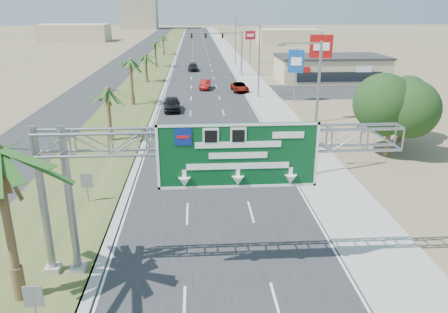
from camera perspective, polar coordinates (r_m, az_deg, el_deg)
name	(u,v)px	position (r m, az deg, el deg)	size (l,w,h in m)	color
road	(200,55)	(119.35, -3.18, 13.14)	(12.00, 300.00, 0.02)	#28282B
sidewalk_right	(232,54)	(119.74, 1.00, 13.21)	(4.00, 300.00, 0.10)	#9E9B93
median_grass	(162,55)	(119.65, -8.10, 13.03)	(7.00, 300.00, 0.12)	#3D5124
opposing_road	(135,55)	(120.37, -11.50, 12.85)	(8.00, 300.00, 0.02)	#28282B
sign_gantry	(203,152)	(19.65, -2.82, 0.53)	(16.75, 1.24, 7.50)	gray
palm_row_b	(107,91)	(42.18, -15.04, 8.32)	(3.99, 3.99, 5.95)	brown
palm_row_c	(130,61)	(57.68, -12.15, 12.06)	(3.99, 3.99, 6.75)	brown
palm_row_d	(146,56)	(75.56, -10.20, 12.80)	(3.99, 3.99, 5.45)	brown
palm_row_e	(155,43)	(94.34, -9.00, 14.47)	(3.99, 3.99, 6.15)	brown
palm_row_f	(163,37)	(119.23, -7.96, 15.25)	(3.99, 3.99, 5.75)	brown
streetlight_near	(314,116)	(32.79, 11.64, 5.27)	(3.27, 0.44, 10.00)	gray
streetlight_mid	(257,64)	(61.78, 4.39, 11.95)	(3.27, 0.44, 10.00)	gray
streetlight_far	(235,43)	(97.39, 1.39, 14.60)	(3.27, 0.44, 10.00)	gray
signal_mast	(231,49)	(81.28, 0.87, 13.82)	(10.28, 0.71, 8.00)	gray
store_building	(330,69)	(78.93, 13.73, 11.05)	(18.00, 10.00, 4.00)	#CEBC8B
oak_near	(392,105)	(39.13, 21.12, 6.34)	(4.50, 4.50, 6.80)	brown
oak_far	(404,102)	(44.08, 22.48, 6.54)	(3.50, 3.50, 5.60)	brown
median_signback_a	(34,300)	(19.39, -23.60, -16.78)	(0.75, 0.08, 2.08)	gray
median_signback_b	(87,183)	(29.71, -17.49, -3.28)	(0.75, 0.08, 2.08)	gray
building_distant_left	(75,33)	(174.52, -18.91, 15.05)	(24.00, 14.00, 6.00)	#CEBC8B
building_distant_right	(289,37)	(152.28, 8.43, 15.20)	(20.00, 12.00, 5.00)	#CEBC8B
car_left_lane	(172,104)	(54.46, -6.80, 6.80)	(2.00, 4.96, 1.69)	black
car_mid_lane	(205,85)	(68.79, -2.48, 9.37)	(1.52, 4.35, 1.43)	#650A09
car_right_lane	(240,87)	(66.81, 2.07, 9.04)	(2.23, 4.83, 1.34)	gray
car_far	(193,67)	(89.06, -4.07, 11.55)	(1.95, 4.81, 1.40)	black
pole_sign_red_near	(321,52)	(48.76, 12.52, 13.15)	(2.41, 0.81, 9.64)	gray
pole_sign_blue	(296,63)	(59.62, 9.38, 11.93)	(1.97, 1.01, 7.08)	gray
pole_sign_red_far	(250,38)	(98.95, 3.46, 15.25)	(2.22, 0.62, 7.33)	gray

